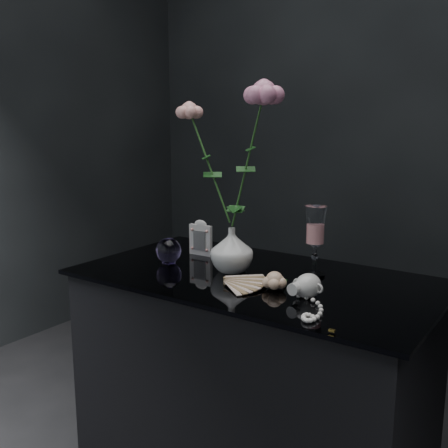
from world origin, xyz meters
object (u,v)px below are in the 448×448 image
Objects in this scene: wine_glass at (315,241)px; vase at (232,250)px; picture_frame at (201,238)px; paperweight at (169,251)px; loose_rose at (274,280)px; pearl_jar at (308,285)px.

vase is at bearing -155.62° from wine_glass.
paperweight is at bearing -100.78° from picture_frame.
loose_rose is at bearing -6.20° from paperweight.
picture_frame is 0.43m from loose_rose.
loose_rose is at bearing -100.79° from wine_glass.
wine_glass is 0.20m from loose_rose.
wine_glass is at bearing 117.59° from pearl_jar.
vase reaches higher than loose_rose.
picture_frame is at bearing 166.09° from pearl_jar.
pearl_jar is at bearing -22.62° from picture_frame.
paperweight is 0.41m from loose_rose.
wine_glass is 0.90× the size of pearl_jar.
vase is 0.65× the size of wine_glass.
wine_glass is at bearing -2.15° from picture_frame.
paperweight is at bearing 166.46° from loose_rose.
paperweight is 0.35× the size of pearl_jar.
paperweight is (-0.22, -0.03, -0.03)m from vase.
loose_rose is (-0.03, -0.18, -0.08)m from wine_glass.
paperweight is 0.56× the size of loose_rose.
vase is 0.30m from pearl_jar.
wine_glass is 0.21m from pearl_jar.
vase is at bearing 171.49° from pearl_jar.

